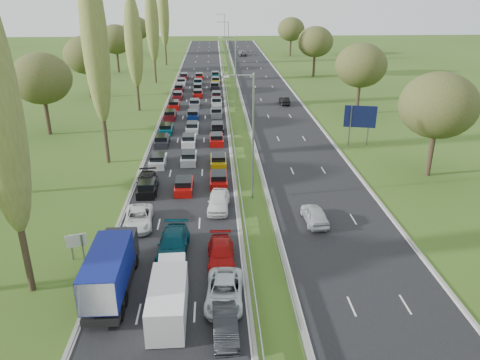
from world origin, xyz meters
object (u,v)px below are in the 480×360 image
object	(u,v)px
near_car_3	(147,183)
blue_lorry	(111,269)
near_car_2	(139,218)
info_sign	(76,243)
direction_sign	(360,118)
white_van_front	(168,299)
white_van_rear	(172,281)

from	to	relation	value
near_car_3	blue_lorry	xyz separation A→B (m)	(-0.04, -17.23, 1.08)
near_car_2	blue_lorry	distance (m)	9.58
near_car_2	info_sign	xyz separation A→B (m)	(-3.74, -5.21, 0.65)
info_sign	direction_sign	size ratio (longest dim) A/B	0.40
near_car_2	white_van_front	world-z (taller)	white_van_front
white_van_front	info_sign	distance (m)	10.05
white_van_rear	direction_sign	bearing A→B (deg)	52.61
near_car_3	direction_sign	bearing A→B (deg)	22.70
white_van_front	direction_sign	bearing A→B (deg)	56.34
info_sign	near_car_2	bearing A→B (deg)	54.30
blue_lorry	white_van_front	bearing A→B (deg)	-33.38
white_van_front	info_sign	size ratio (longest dim) A/B	2.68
near_car_2	info_sign	world-z (taller)	info_sign
white_van_front	blue_lorry	bearing A→B (deg)	146.11
near_car_3	info_sign	xyz separation A→B (m)	(-3.48, -12.93, 0.61)
blue_lorry	white_van_rear	bearing A→B (deg)	-4.43
blue_lorry	near_car_2	bearing A→B (deg)	88.21
blue_lorry	white_van_front	xyz separation A→B (m)	(3.89, -2.57, -0.68)
white_van_front	white_van_rear	size ratio (longest dim) A/B	1.22
near_car_2	direction_sign	xyz separation A→B (m)	(25.06, 20.78, 2.85)
blue_lorry	info_sign	bearing A→B (deg)	128.71
info_sign	direction_sign	bearing A→B (deg)	42.06
white_van_rear	blue_lorry	bearing A→B (deg)	173.20
near_car_3	info_sign	distance (m)	13.40
near_car_2	white_van_rear	size ratio (longest dim) A/B	1.09
white_van_front	white_van_rear	xyz separation A→B (m)	(0.02, 2.26, -0.21)
near_car_3	white_van_front	xyz separation A→B (m)	(3.86, -19.79, 0.40)
near_car_3	white_van_front	size ratio (longest dim) A/B	0.90
white_van_rear	direction_sign	distance (m)	37.45
white_van_rear	near_car_2	bearing A→B (deg)	107.88
near_car_3	white_van_rear	bearing A→B (deg)	-82.11
near_car_2	near_car_3	xyz separation A→B (m)	(-0.26, 7.72, 0.04)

